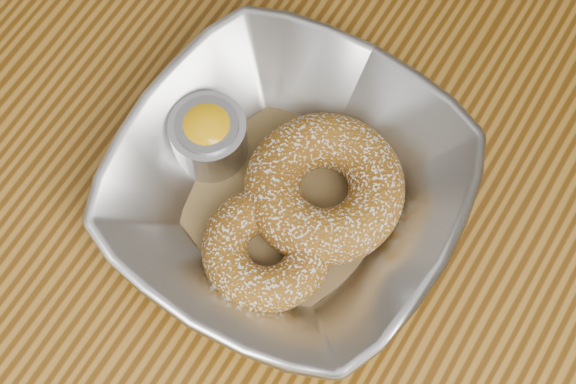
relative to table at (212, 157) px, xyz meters
The scene contains 7 objects.
ground_plane 0.65m from the table, ahead, with size 4.00×4.00×0.00m, color #565659.
table is the anchor object (origin of this frame).
serving_bowl 0.17m from the table, 20.28° to the right, with size 0.24×0.24×0.06m, color #B2B5BA.
parchment 0.15m from the table, 20.28° to the right, with size 0.14×0.14×0.00m, color brown.
donut_back 0.18m from the table, ahead, with size 0.11×0.11×0.04m, color brown.
donut_front 0.19m from the table, 35.99° to the right, with size 0.09×0.09×0.03m, color brown.
ramekin 0.14m from the table, 46.01° to the right, with size 0.06×0.06×0.05m.
Camera 1 is at (0.22, -0.24, 1.36)m, focal length 55.00 mm.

